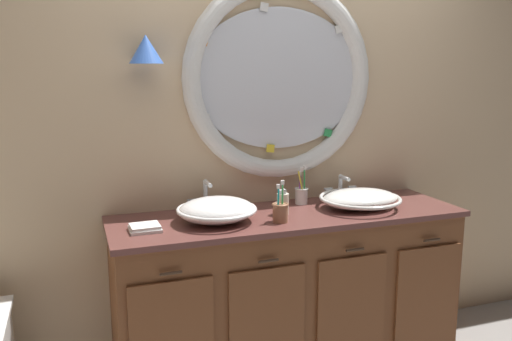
% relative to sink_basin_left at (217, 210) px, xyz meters
% --- Properties ---
extents(back_wall_assembly, '(6.40, 0.26, 2.60)m').
position_rel_sink_basin_left_xyz_m(back_wall_assembly, '(0.41, 0.34, 0.37)').
color(back_wall_assembly, '#D6B78E').
rests_on(back_wall_assembly, ground_plane).
extents(vanity_counter, '(1.90, 0.60, 0.91)m').
position_rel_sink_basin_left_xyz_m(vanity_counter, '(0.41, 0.03, -0.51)').
color(vanity_counter, brown).
rests_on(vanity_counter, ground_plane).
extents(sink_basin_left, '(0.41, 0.41, 0.12)m').
position_rel_sink_basin_left_xyz_m(sink_basin_left, '(0.00, 0.00, 0.00)').
color(sink_basin_left, white).
rests_on(sink_basin_left, vanity_counter).
extents(sink_basin_right, '(0.45, 0.45, 0.10)m').
position_rel_sink_basin_left_xyz_m(sink_basin_right, '(0.82, -0.00, -0.01)').
color(sink_basin_right, white).
rests_on(sink_basin_right, vanity_counter).
extents(faucet_set_left, '(0.20, 0.13, 0.17)m').
position_rel_sink_basin_left_xyz_m(faucet_set_left, '(0.00, 0.22, 0.00)').
color(faucet_set_left, silver).
rests_on(faucet_set_left, vanity_counter).
extents(faucet_set_right, '(0.21, 0.12, 0.15)m').
position_rel_sink_basin_left_xyz_m(faucet_set_right, '(0.82, 0.22, -0.01)').
color(faucet_set_right, silver).
rests_on(faucet_set_right, vanity_counter).
extents(toothbrush_holder_left, '(0.09, 0.09, 0.21)m').
position_rel_sink_basin_left_xyz_m(toothbrush_holder_left, '(0.30, -0.11, -0.01)').
color(toothbrush_holder_left, '#996647').
rests_on(toothbrush_holder_left, vanity_counter).
extents(toothbrush_holder_right, '(0.08, 0.08, 0.22)m').
position_rel_sink_basin_left_xyz_m(toothbrush_holder_right, '(0.55, 0.19, -0.01)').
color(toothbrush_holder_right, white).
rests_on(toothbrush_holder_right, vanity_counter).
extents(soap_dispenser, '(0.06, 0.07, 0.14)m').
position_rel_sink_basin_left_xyz_m(soap_dispenser, '(0.37, 0.02, -0.00)').
color(soap_dispenser, '#EFE5C6').
rests_on(soap_dispenser, vanity_counter).
extents(folded_hand_towel, '(0.15, 0.13, 0.03)m').
position_rel_sink_basin_left_xyz_m(folded_hand_towel, '(-0.36, -0.03, -0.05)').
color(folded_hand_towel, white).
rests_on(folded_hand_towel, vanity_counter).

